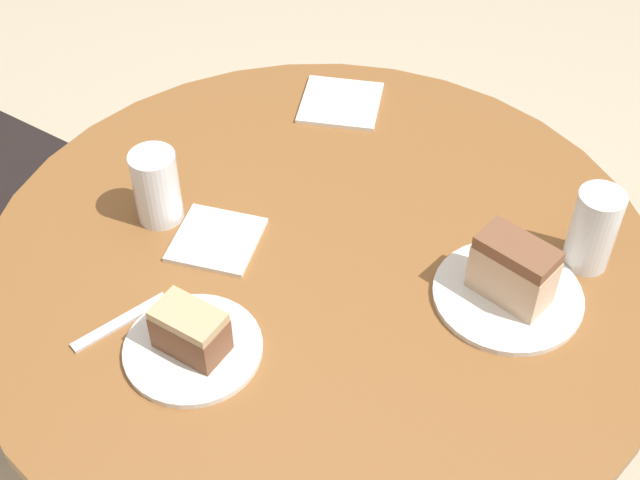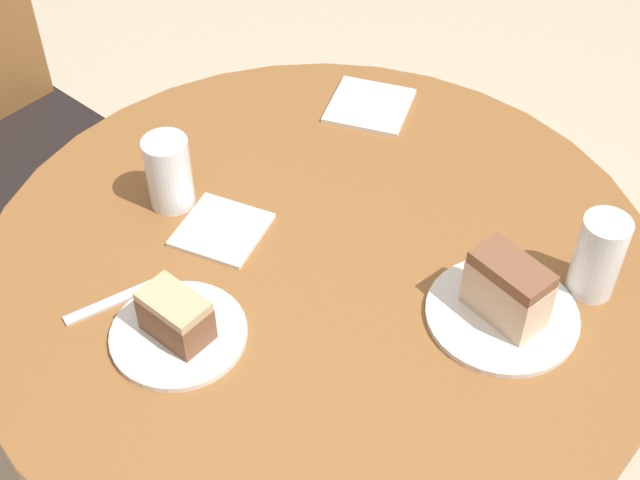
# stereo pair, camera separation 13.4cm
# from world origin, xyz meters

# --- Properties ---
(table) EXTENTS (1.09, 1.09, 0.74)m
(table) POSITION_xyz_m (0.00, 0.00, 0.58)
(table) COLOR brown
(table) RESTS_ON ground_plane
(plate_near) EXTENTS (0.20, 0.20, 0.01)m
(plate_near) POSITION_xyz_m (-0.25, 0.08, 0.75)
(plate_near) COLOR silver
(plate_near) RESTS_ON table
(plate_far) EXTENTS (0.23, 0.23, 0.01)m
(plate_far) POSITION_xyz_m (0.05, -0.29, 0.75)
(plate_far) COLOR silver
(plate_far) RESTS_ON table
(cake_slice_near) EXTENTS (0.07, 0.11, 0.07)m
(cake_slice_near) POSITION_xyz_m (-0.25, 0.08, 0.79)
(cake_slice_near) COLOR brown
(cake_slice_near) RESTS_ON plate_near
(cake_slice_far) EXTENTS (0.09, 0.13, 0.10)m
(cake_slice_far) POSITION_xyz_m (0.05, -0.29, 0.80)
(cake_slice_far) COLOR beige
(cake_slice_far) RESTS_ON plate_far
(glass_lemonade) EXTENTS (0.08, 0.08, 0.13)m
(glass_lemonade) POSITION_xyz_m (-0.03, 0.28, 0.80)
(glass_lemonade) COLOR beige
(glass_lemonade) RESTS_ON table
(glass_water) EXTENTS (0.07, 0.07, 0.14)m
(glass_water) POSITION_xyz_m (0.18, -0.38, 0.80)
(glass_water) COLOR silver
(glass_water) RESTS_ON table
(napkin_stack) EXTENTS (0.18, 0.18, 0.01)m
(napkin_stack) POSITION_xyz_m (0.38, 0.15, 0.75)
(napkin_stack) COLOR silver
(napkin_stack) RESTS_ON table
(fork) EXTENTS (0.15, 0.08, 0.00)m
(fork) POSITION_xyz_m (-0.25, 0.20, 0.74)
(fork) COLOR silver
(fork) RESTS_ON table
(napkin_side) EXTENTS (0.16, 0.16, 0.01)m
(napkin_side) POSITION_xyz_m (-0.04, 0.17, 0.75)
(napkin_side) COLOR silver
(napkin_side) RESTS_ON table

